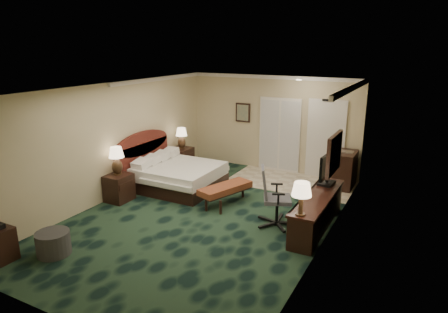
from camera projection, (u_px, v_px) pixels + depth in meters
The scene contains 25 objects.
floor at pixel (206, 216), 8.49m from camera, with size 5.00×7.50×0.00m, color black.
ceiling at pixel (204, 88), 7.76m from camera, with size 5.00×7.50×0.00m, color white.
wall_back at pixel (272, 124), 11.31m from camera, with size 5.00×0.00×2.70m, color beige.
wall_front at pixel (51, 227), 4.94m from camera, with size 5.00×0.00×2.70m, color beige.
wall_left at pixel (112, 141), 9.25m from camera, with size 0.00×7.50×2.70m, color beige.
wall_right at pixel (328, 173), 7.00m from camera, with size 0.00×7.50×2.70m, color beige.
crown_molding at pixel (204, 91), 7.77m from camera, with size 5.00×7.50×0.10m, color silver, non-canonical shape.
tile_patch at pixel (291, 182), 10.55m from camera, with size 3.20×1.70×0.01m, color #B7A78B.
headboard at pixel (143, 158), 10.25m from camera, with size 0.12×2.00×1.40m, color #451912, non-canonical shape.
entry_door at pixel (326, 140), 10.67m from camera, with size 1.02×0.06×2.18m, color silver.
closet_doors at pixel (280, 135), 11.25m from camera, with size 1.20×0.06×2.10m, color #B8B8B8.
wall_art at pixel (243, 113), 11.62m from camera, with size 0.45×0.06×0.55m, color slate.
wall_mirror at pixel (334, 154), 7.47m from camera, with size 0.05×0.95×0.75m, color white.
bed at pixel (180, 177), 10.06m from camera, with size 1.90×1.76×0.60m, color white.
nightstand_near at pixel (119, 188), 9.26m from camera, with size 0.50×0.57×0.63m, color black.
nightstand_far at pixel (181, 160), 11.42m from camera, with size 0.54×0.61×0.67m, color black.
lamp_near at pixel (117, 161), 9.13m from camera, with size 0.35×0.35×0.65m, color #332511, non-canonical shape.
lamp_far at pixel (182, 138), 11.23m from camera, with size 0.32×0.32×0.60m, color #332511, non-canonical shape.
bed_bench at pixel (225, 195), 9.09m from camera, with size 0.46×1.32×0.45m, color maroon.
ottoman at pixel (53, 243), 6.91m from camera, with size 0.58×0.58×0.41m, color #2E2E2E.
desk at pixel (317, 212), 7.86m from camera, with size 0.51×2.36×0.68m, color black.
tv at pixel (328, 169), 8.32m from camera, with size 0.07×0.87×0.68m, color black.
desk_lamp at pixel (301, 199), 6.82m from camera, with size 0.35×0.35×0.61m, color #332511, non-canonical shape.
desk_chair at pixel (277, 197), 7.93m from camera, with size 0.70×0.66×1.21m, color #4C4C4F, non-canonical shape.
minibar at pixel (345, 170), 10.10m from camera, with size 0.48×0.87×0.92m, color black.
Camera 1 is at (4.00, -6.74, 3.54)m, focal length 32.00 mm.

